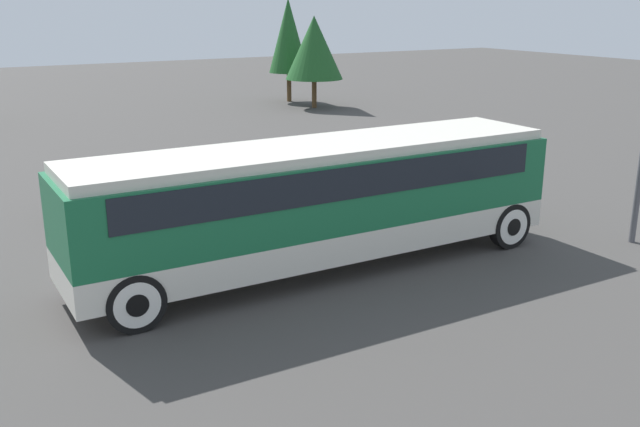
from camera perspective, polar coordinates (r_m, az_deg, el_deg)
The scene contains 6 objects.
ground_plane at distance 16.65m, azimuth 0.00°, elevation -4.35°, with size 120.00×120.00×0.00m, color #423F3D.
tour_bus at distance 16.14m, azimuth 0.30°, elevation 1.64°, with size 11.52×2.63×2.93m.
parked_car_near at distance 21.81m, azimuth -13.56°, elevation 2.24°, with size 4.54×1.79×1.43m.
parked_car_mid at distance 23.61m, azimuth 5.30°, elevation 3.73°, with size 4.31×1.87×1.45m.
tree_left at distance 41.72m, azimuth -0.47°, elevation 13.13°, with size 3.31×3.31×5.19m.
tree_center at distance 44.39m, azimuth -2.54°, elevation 14.02°, with size 2.42×2.42×6.17m.
Camera 1 is at (-7.81, -13.44, 5.96)m, focal length 40.00 mm.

